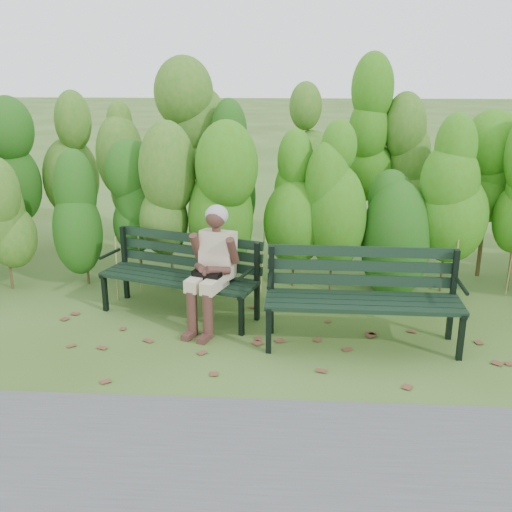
{
  "coord_description": "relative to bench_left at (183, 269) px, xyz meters",
  "views": [
    {
      "loc": [
        0.32,
        -4.96,
        2.47
      ],
      "look_at": [
        0.0,
        0.35,
        0.75
      ],
      "focal_mm": 42.0,
      "sensor_mm": 36.0,
      "label": 1
    }
  ],
  "objects": [
    {
      "name": "ground",
      "position": [
        0.77,
        -0.73,
        -0.48
      ],
      "size": [
        80.0,
        80.0,
        0.0
      ],
      "primitive_type": "plane",
      "color": "#385017"
    },
    {
      "name": "hedge_band",
      "position": [
        0.77,
        1.14,
        0.78
      ],
      "size": [
        11.04,
        1.67,
        2.42
      ],
      "color": "#47381E",
      "rests_on": "ground"
    },
    {
      "name": "leaf_litter",
      "position": [
        0.83,
        -1.01,
        -0.47
      ],
      "size": [
        5.88,
        2.07,
        0.01
      ],
      "color": "brown",
      "rests_on": "ground"
    },
    {
      "name": "bench_left",
      "position": [
        0.0,
        0.0,
        0.0
      ],
      "size": [
        1.7,
        1.02,
        0.81
      ],
      "color": "black",
      "rests_on": "ground"
    },
    {
      "name": "bench_right",
      "position": [
        1.75,
        -0.58,
        0.04
      ],
      "size": [
        1.75,
        0.61,
        0.87
      ],
      "color": "black",
      "rests_on": "ground"
    },
    {
      "name": "seated_woman",
      "position": [
        0.35,
        -0.29,
        0.19
      ],
      "size": [
        0.53,
        0.74,
        1.19
      ],
      "color": "beige",
      "rests_on": "ground"
    }
  ]
}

